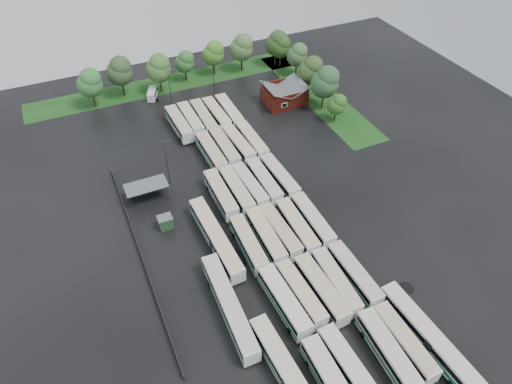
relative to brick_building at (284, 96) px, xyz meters
name	(u,v)px	position (x,y,z in m)	size (l,w,h in m)	color
ground	(274,246)	(-24.00, -42.77, -1.87)	(160.00, 160.00, 0.00)	black
brick_building	(284,96)	(0.00, 0.00, 0.00)	(10.07, 8.60, 5.39)	maroon
wash_shed	(146,186)	(-41.20, -20.74, 1.12)	(8.20, 4.20, 3.58)	#2D2D30
utility_hut	(165,222)	(-40.20, -30.17, -0.55)	(2.70, 2.20, 2.62)	#1E4421
grass_strip_north	(177,82)	(-22.00, 22.03, -1.86)	(80.00, 10.00, 0.01)	#144011
grass_strip_east	(317,94)	(10.00, 0.03, -1.86)	(10.00, 50.00, 0.01)	#144011
west_fence	(140,252)	(-46.20, -34.77, -1.27)	(0.10, 50.00, 1.20)	#2D2D30
bus_r0c0	(331,382)	(-28.30, -69.10, 0.10)	(2.90, 12.90, 3.58)	silver
bus_r0c1	(349,368)	(-25.02, -68.51, 0.09)	(3.11, 12.87, 3.56)	silver
bus_r0c3	(387,351)	(-18.66, -68.51, 0.08)	(3.26, 12.79, 3.53)	silver
bus_r0c4	(404,342)	(-15.63, -68.43, 0.03)	(2.71, 12.40, 3.45)	silver
bus_r1c0	(284,301)	(-28.27, -55.02, 0.13)	(3.25, 13.11, 3.62)	silver
bus_r1c1	(301,294)	(-25.21, -54.82, 0.02)	(3.05, 12.41, 3.43)	silver
bus_r1c2	(321,289)	(-21.89, -55.49, 0.13)	(3.09, 13.12, 3.64)	silver
bus_r1c3	(336,282)	(-18.99, -55.21, 0.07)	(3.24, 12.72, 3.51)	silver
bus_r1c4	(354,274)	(-15.42, -55.16, 0.08)	(2.84, 12.73, 3.53)	silver
bus_r2c0	(248,244)	(-28.53, -41.88, 0.03)	(3.03, 12.49, 3.46)	silver
bus_r2c1	(266,236)	(-25.03, -41.59, 0.09)	(2.98, 12.80, 3.55)	silver
bus_r2c2	(280,231)	(-22.17, -41.46, 0.04)	(3.01, 12.54, 3.47)	silver
bus_r2c3	(297,227)	(-18.91, -41.87, 0.11)	(3.04, 12.94, 3.58)	silver
bus_r2c4	(312,220)	(-15.50, -41.63, 0.08)	(2.93, 12.76, 3.54)	silver
bus_r3c0	(221,194)	(-28.31, -27.94, 0.10)	(2.87, 12.88, 3.58)	silver
bus_r3c1	(237,190)	(-25.04, -28.22, 0.10)	(2.75, 12.87, 3.58)	silver
bus_r3c2	(250,186)	(-22.11, -28.04, 0.03)	(3.03, 12.44, 3.44)	silver
bus_r3c3	(264,181)	(-18.96, -27.95, 0.08)	(2.82, 12.73, 3.54)	silver
bus_r3c4	(280,177)	(-15.48, -28.12, 0.09)	(3.08, 12.84, 3.55)	silver
bus_r4c1	(211,152)	(-25.32, -14.57, 0.12)	(2.89, 13.02, 3.62)	silver
bus_r4c2	(224,147)	(-22.08, -14.04, 0.13)	(2.82, 13.03, 3.62)	silver
bus_r4c3	(238,144)	(-18.82, -14.05, 0.12)	(3.39, 13.11, 3.62)	silver
bus_r4c4	(252,141)	(-15.55, -14.33, 0.10)	(2.82, 12.85, 3.57)	silver
bus_r5c0	(179,124)	(-28.35, -0.98, 0.11)	(3.11, 13.01, 3.60)	silver
bus_r5c1	(191,120)	(-25.28, -0.54, 0.09)	(2.80, 12.77, 3.55)	silver
bus_r5c2	(203,117)	(-22.15, -0.67, 0.09)	(2.87, 12.80, 3.55)	silver
bus_r5c3	(217,114)	(-18.85, -0.89, 0.08)	(3.01, 12.80, 3.55)	silver
bus_r5c4	(229,112)	(-15.60, -1.01, 0.11)	(2.89, 12.94, 3.59)	silver
artic_bus_west_a	(289,377)	(-33.17, -66.13, 0.09)	(3.56, 19.11, 3.53)	silver
artic_bus_west_b	(216,238)	(-33.27, -38.32, 0.13)	(3.31, 19.51, 3.61)	silver
artic_bus_west_c	(229,306)	(-36.37, -52.23, 0.11)	(3.26, 19.23, 3.56)	silver
artic_bus_east	(429,338)	(-11.95, -69.48, 0.11)	(3.64, 19.32, 3.57)	silver
minibus	(152,94)	(-30.25, 16.37, -0.58)	(3.88, 5.65, 2.32)	silver
tree_north_0	(90,83)	(-44.53, 18.18, 4.94)	(6.39, 6.39, 10.58)	#352418
tree_north_1	(120,71)	(-36.58, 20.72, 5.24)	(6.66, 6.66, 11.04)	black
tree_north_2	(159,68)	(-27.15, 18.27, 5.12)	(6.56, 6.56, 10.86)	#372816
tree_north_3	(185,62)	(-19.14, 21.64, 3.73)	(5.25, 5.25, 8.70)	black
tree_north_4	(214,53)	(-10.73, 21.78, 4.45)	(5.93, 5.93, 9.83)	#382013
tree_north_5	(242,47)	(-2.79, 20.61, 5.09)	(6.53, 6.53, 10.82)	black
tree_north_6	(281,47)	(8.34, 18.48, 4.01)	(5.52, 5.52, 9.14)	black
tree_east_0	(337,104)	(7.55, -12.75, 2.83)	(4.44, 4.41, 7.30)	#3B2617
tree_east_1	(326,82)	(7.82, -6.37, 5.53)	(6.94, 6.94, 11.50)	#3B281D
tree_east_2	(311,70)	(8.22, 1.37, 4.92)	(6.37, 6.37, 10.55)	black
tree_east_3	(298,55)	(10.08, 11.89, 4.14)	(5.64, 5.64, 9.33)	black
tree_east_4	(276,43)	(7.50, 19.82, 4.76)	(6.22, 6.22, 10.31)	black
lamp_post_ne	(263,93)	(-7.29, -2.89, 4.21)	(1.61, 0.31, 10.46)	#2D2D30
lamp_post_nw	(167,160)	(-35.82, -18.50, 4.29)	(1.63, 0.32, 10.61)	#2D2D30
lamp_post_back_w	(170,85)	(-26.43, 11.24, 3.57)	(1.44, 0.28, 9.37)	#2D2D30
lamp_post_back_e	(214,76)	(-14.91, 10.83, 3.66)	(1.47, 0.29, 9.52)	#2D2D30
puddle_0	(324,325)	(-23.97, -60.21, -1.86)	(4.11, 4.11, 0.01)	black
puddle_1	(377,312)	(-15.16, -61.86, -1.86)	(3.06, 3.06, 0.01)	black
puddle_2	(228,262)	(-32.78, -42.60, -1.86)	(6.46, 6.46, 0.01)	black
puddle_3	(303,238)	(-18.30, -43.23, -1.86)	(4.28, 4.28, 0.01)	black
puddle_4	(406,288)	(-8.18, -60.01, -1.86)	(2.67, 2.67, 0.01)	black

